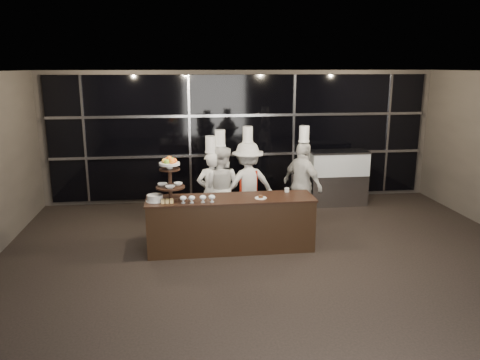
{
  "coord_description": "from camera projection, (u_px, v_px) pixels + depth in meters",
  "views": [
    {
      "loc": [
        -1.42,
        -5.63,
        3.08
      ],
      "look_at": [
        -0.4,
        2.22,
        1.15
      ],
      "focal_mm": 35.0,
      "sensor_mm": 36.0,
      "label": 1
    }
  ],
  "objects": [
    {
      "name": "small_plate",
      "position": [
        261.0,
        197.0,
        7.85
      ],
      "size": [
        0.2,
        0.2,
        0.05
      ],
      "color": "white",
      "rests_on": "buffet_counter"
    },
    {
      "name": "buffet_counter",
      "position": [
        231.0,
        223.0,
        8.0
      ],
      "size": [
        2.84,
        0.74,
        0.92
      ],
      "color": "black",
      "rests_on": "ground"
    },
    {
      "name": "layer_cake",
      "position": [
        155.0,
        198.0,
        7.67
      ],
      "size": [
        0.3,
        0.3,
        0.11
      ],
      "color": "white",
      "rests_on": "buffet_counter"
    },
    {
      "name": "compotes",
      "position": [
        197.0,
        198.0,
        7.59
      ],
      "size": [
        0.58,
        0.11,
        0.12
      ],
      "color": "silver",
      "rests_on": "buffet_counter"
    },
    {
      "name": "chef_d",
      "position": [
        303.0,
        184.0,
        9.04
      ],
      "size": [
        0.85,
        1.07,
        1.99
      ],
      "color": "silver",
      "rests_on": "ground"
    },
    {
      "name": "room",
      "position": [
        293.0,
        193.0,
        5.98
      ],
      "size": [
        10.0,
        10.0,
        10.0
      ],
      "color": "black",
      "rests_on": "ground"
    },
    {
      "name": "chef_c",
      "position": [
        248.0,
        185.0,
        9.02
      ],
      "size": [
        1.19,
        0.83,
        1.99
      ],
      "color": "silver",
      "rests_on": "ground"
    },
    {
      "name": "chef_b",
      "position": [
        221.0,
        188.0,
        8.88
      ],
      "size": [
        0.99,
        0.9,
        1.94
      ],
      "color": "silver",
      "rests_on": "ground"
    },
    {
      "name": "window_wall",
      "position": [
        242.0,
        137.0,
        10.73
      ],
      "size": [
        8.6,
        0.1,
        2.8
      ],
      "color": "black",
      "rests_on": "ground"
    },
    {
      "name": "display_case",
      "position": [
        338.0,
        175.0,
        10.58
      ],
      "size": [
        1.3,
        0.57,
        1.24
      ],
      "color": "#A5A5AA",
      "rests_on": "ground"
    },
    {
      "name": "pastry_squares",
      "position": [
        167.0,
        201.0,
        7.59
      ],
      "size": [
        0.2,
        0.13,
        0.05
      ],
      "color": "#FAD17A",
      "rests_on": "buffet_counter"
    },
    {
      "name": "display_stand",
      "position": [
        170.0,
        175.0,
        7.66
      ],
      "size": [
        0.48,
        0.48,
        0.74
      ],
      "color": "black",
      "rests_on": "buffet_counter"
    },
    {
      "name": "chef_a",
      "position": [
        211.0,
        190.0,
        8.83
      ],
      "size": [
        0.64,
        0.5,
        1.83
      ],
      "color": "silver",
      "rests_on": "ground"
    },
    {
      "name": "chef_cup",
      "position": [
        287.0,
        190.0,
        8.25
      ],
      "size": [
        0.08,
        0.08,
        0.07
      ],
      "primitive_type": "cylinder",
      "color": "white",
      "rests_on": "buffet_counter"
    }
  ]
}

